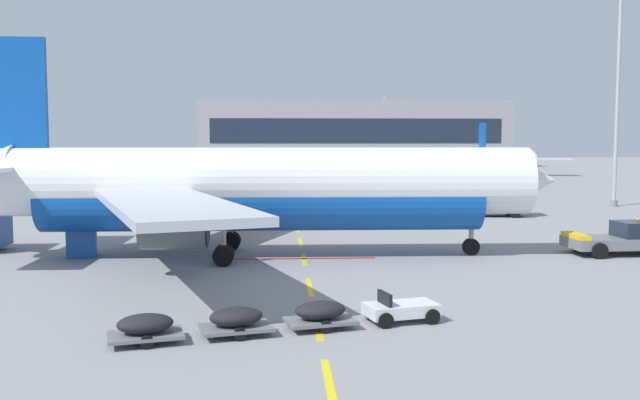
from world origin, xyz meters
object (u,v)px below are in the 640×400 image
(pushback_tug, at_px, (623,239))
(uld_cargo_container, at_px, (82,243))
(airliner_mid_left, at_px, (501,159))
(apron_light_mast_far, at_px, (619,62))
(airliner_foreground, at_px, (252,187))
(catering_truck, at_px, (488,197))
(baggage_train, at_px, (280,317))

(pushback_tug, height_order, uld_cargo_container, pushback_tug)
(airliner_mid_left, relative_size, uld_cargo_container, 14.84)
(pushback_tug, relative_size, uld_cargo_container, 3.23)
(apron_light_mast_far, bearing_deg, airliner_foreground, -140.55)
(airliner_foreground, bearing_deg, apron_light_mast_far, 39.45)
(uld_cargo_container, height_order, apron_light_mast_far, apron_light_mast_far)
(pushback_tug, xyz_separation_m, catering_truck, (-1.87, 20.52, 0.74))
(airliner_foreground, distance_m, uld_cargo_container, 10.24)
(catering_truck, bearing_deg, airliner_foreground, -133.92)
(catering_truck, height_order, uld_cargo_container, catering_truck)
(apron_light_mast_far, bearing_deg, baggage_train, -126.79)
(pushback_tug, xyz_separation_m, airliner_mid_left, (19.73, 85.41, 2.28))
(baggage_train, height_order, apron_light_mast_far, apron_light_mast_far)
(airliner_foreground, xyz_separation_m, baggage_train, (1.52, -15.81, -3.42))
(catering_truck, xyz_separation_m, apron_light_mast_far, (15.14, 8.24, 12.55))
(airliner_foreground, height_order, airliner_mid_left, airliner_foreground)
(catering_truck, height_order, baggage_train, catering_truck)
(baggage_train, bearing_deg, pushback_tug, 38.09)
(airliner_mid_left, height_order, baggage_train, airliner_mid_left)
(pushback_tug, height_order, airliner_mid_left, airliner_mid_left)
(uld_cargo_container, xyz_separation_m, apron_light_mast_far, (44.41, 27.83, 13.40))
(airliner_mid_left, distance_m, apron_light_mast_far, 58.07)
(catering_truck, distance_m, baggage_train, 40.38)
(airliner_foreground, height_order, apron_light_mast_far, apron_light_mast_far)
(airliner_mid_left, xyz_separation_m, uld_cargo_container, (-50.86, -84.48, -2.39))
(baggage_train, bearing_deg, apron_light_mast_far, 53.21)
(airliner_foreground, bearing_deg, baggage_train, -84.51)
(airliner_mid_left, xyz_separation_m, baggage_train, (-39.63, -101.01, -2.65))
(airliner_mid_left, bearing_deg, pushback_tug, -103.00)
(catering_truck, relative_size, uld_cargo_container, 3.81)
(airliner_mid_left, height_order, apron_light_mast_far, apron_light_mast_far)
(apron_light_mast_far, bearing_deg, catering_truck, -151.44)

